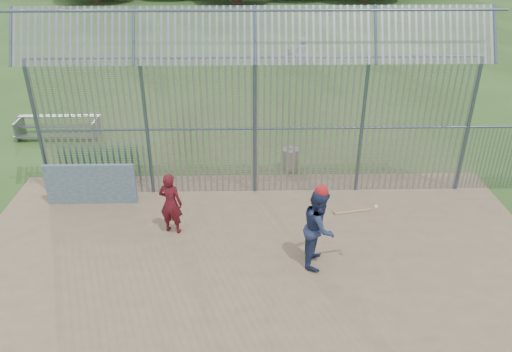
{
  "coord_description": "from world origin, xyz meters",
  "views": [
    {
      "loc": [
        -0.24,
        -9.4,
        7.31
      ],
      "look_at": [
        0.0,
        2.0,
        1.3
      ],
      "focal_mm": 35.0,
      "sensor_mm": 36.0,
      "label": 1
    }
  ],
  "objects_px": {
    "batter": "(319,227)",
    "trash_can": "(290,159)",
    "bleacher": "(58,127)",
    "dugout_wall": "(91,184)",
    "onlooker": "(171,203)"
  },
  "relations": [
    {
      "from": "onlooker",
      "to": "trash_can",
      "type": "height_order",
      "value": "onlooker"
    },
    {
      "from": "batter",
      "to": "onlooker",
      "type": "distance_m",
      "value": 3.82
    },
    {
      "from": "onlooker",
      "to": "dugout_wall",
      "type": "bearing_deg",
      "value": -15.57
    },
    {
      "from": "batter",
      "to": "bleacher",
      "type": "distance_m",
      "value": 11.43
    },
    {
      "from": "onlooker",
      "to": "bleacher",
      "type": "bearing_deg",
      "value": -36.0
    },
    {
      "from": "batter",
      "to": "trash_can",
      "type": "distance_m",
      "value": 4.85
    },
    {
      "from": "dugout_wall",
      "to": "bleacher",
      "type": "xyz_separation_m",
      "value": [
        -2.51,
        4.77,
        -0.21
      ]
    },
    {
      "from": "dugout_wall",
      "to": "onlooker",
      "type": "xyz_separation_m",
      "value": [
        2.44,
        -1.47,
        0.23
      ]
    },
    {
      "from": "batter",
      "to": "trash_can",
      "type": "relative_size",
      "value": 2.34
    },
    {
      "from": "batter",
      "to": "bleacher",
      "type": "xyz_separation_m",
      "value": [
        -8.51,
        7.61,
        -0.57
      ]
    },
    {
      "from": "dugout_wall",
      "to": "trash_can",
      "type": "relative_size",
      "value": 3.05
    },
    {
      "from": "onlooker",
      "to": "bleacher",
      "type": "xyz_separation_m",
      "value": [
        -4.95,
        6.25,
        -0.44
      ]
    },
    {
      "from": "dugout_wall",
      "to": "bleacher",
      "type": "relative_size",
      "value": 0.83
    },
    {
      "from": "dugout_wall",
      "to": "onlooker",
      "type": "distance_m",
      "value": 2.86
    },
    {
      "from": "trash_can",
      "to": "bleacher",
      "type": "bearing_deg",
      "value": 161.22
    }
  ]
}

